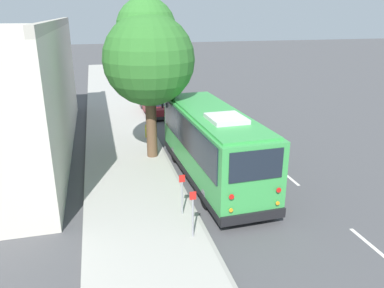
{
  "coord_description": "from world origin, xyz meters",
  "views": [
    {
      "loc": [
        -15.81,
        4.64,
        7.23
      ],
      "look_at": [
        0.46,
        0.47,
        1.3
      ],
      "focal_mm": 35.0,
      "sensor_mm": 36.0,
      "label": 1
    }
  ],
  "objects_px": {
    "parked_sedan_silver": "(133,71)",
    "parked_sedan_navy": "(128,64)",
    "sign_post_far": "(182,194)",
    "fire_hydrant": "(147,131)",
    "shuttle_bus": "(213,142)",
    "sign_post_near": "(193,214)",
    "parked_sedan_maroon": "(156,106)",
    "parked_sedan_gray": "(147,91)",
    "parked_sedan_blue": "(137,79)",
    "street_tree": "(148,54)"
  },
  "relations": [
    {
      "from": "parked_sedan_silver",
      "to": "parked_sedan_navy",
      "type": "relative_size",
      "value": 1.01
    },
    {
      "from": "sign_post_far",
      "to": "fire_hydrant",
      "type": "distance_m",
      "value": 9.32
    },
    {
      "from": "shuttle_bus",
      "to": "sign_post_near",
      "type": "relative_size",
      "value": 5.41
    },
    {
      "from": "parked_sedan_maroon",
      "to": "parked_sedan_navy",
      "type": "distance_m",
      "value": 24.85
    },
    {
      "from": "parked_sedan_gray",
      "to": "parked_sedan_blue",
      "type": "relative_size",
      "value": 1.12
    },
    {
      "from": "sign_post_near",
      "to": "sign_post_far",
      "type": "xyz_separation_m",
      "value": [
        1.56,
        -0.0,
        -0.05
      ]
    },
    {
      "from": "parked_sedan_maroon",
      "to": "parked_sedan_navy",
      "type": "bearing_deg",
      "value": -3.34
    },
    {
      "from": "sign_post_near",
      "to": "sign_post_far",
      "type": "height_order",
      "value": "sign_post_near"
    },
    {
      "from": "parked_sedan_silver",
      "to": "fire_hydrant",
      "type": "height_order",
      "value": "parked_sedan_silver"
    },
    {
      "from": "parked_sedan_maroon",
      "to": "sign_post_near",
      "type": "bearing_deg",
      "value": 171.93
    },
    {
      "from": "parked_sedan_gray",
      "to": "street_tree",
      "type": "height_order",
      "value": "street_tree"
    },
    {
      "from": "parked_sedan_navy",
      "to": "fire_hydrant",
      "type": "distance_m",
      "value": 30.69
    },
    {
      "from": "parked_sedan_gray",
      "to": "parked_sedan_maroon",
      "type": "bearing_deg",
      "value": -177.08
    },
    {
      "from": "street_tree",
      "to": "parked_sedan_navy",
      "type": "bearing_deg",
      "value": -3.05
    },
    {
      "from": "parked_sedan_silver",
      "to": "parked_sedan_blue",
      "type": "bearing_deg",
      "value": 174.76
    },
    {
      "from": "parked_sedan_navy",
      "to": "sign_post_far",
      "type": "relative_size",
      "value": 2.82
    },
    {
      "from": "parked_sedan_blue",
      "to": "parked_sedan_silver",
      "type": "bearing_deg",
      "value": -2.56
    },
    {
      "from": "parked_sedan_gray",
      "to": "fire_hydrant",
      "type": "height_order",
      "value": "parked_sedan_gray"
    },
    {
      "from": "sign_post_near",
      "to": "sign_post_far",
      "type": "distance_m",
      "value": 1.56
    },
    {
      "from": "parked_sedan_gray",
      "to": "street_tree",
      "type": "xyz_separation_m",
      "value": [
        -14.76,
        1.81,
        4.74
      ]
    },
    {
      "from": "parked_sedan_blue",
      "to": "sign_post_near",
      "type": "bearing_deg",
      "value": 176.81
    },
    {
      "from": "parked_sedan_gray",
      "to": "parked_sedan_silver",
      "type": "relative_size",
      "value": 1.08
    },
    {
      "from": "parked_sedan_silver",
      "to": "fire_hydrant",
      "type": "bearing_deg",
      "value": 172.93
    },
    {
      "from": "parked_sedan_gray",
      "to": "parked_sedan_silver",
      "type": "xyz_separation_m",
      "value": [
        11.98,
        -0.02,
        -0.01
      ]
    },
    {
      "from": "shuttle_bus",
      "to": "sign_post_far",
      "type": "relative_size",
      "value": 5.73
    },
    {
      "from": "shuttle_bus",
      "to": "sign_post_near",
      "type": "xyz_separation_m",
      "value": [
        -4.52,
        2.07,
        -0.81
      ]
    },
    {
      "from": "parked_sedan_maroon",
      "to": "sign_post_near",
      "type": "height_order",
      "value": "sign_post_near"
    },
    {
      "from": "sign_post_near",
      "to": "sign_post_far",
      "type": "bearing_deg",
      "value": -0.0
    },
    {
      "from": "sign_post_far",
      "to": "parked_sedan_gray",
      "type": "bearing_deg",
      "value": -4.43
    },
    {
      "from": "parked_sedan_maroon",
      "to": "parked_sedan_navy",
      "type": "height_order",
      "value": "parked_sedan_maroon"
    },
    {
      "from": "parked_sedan_navy",
      "to": "sign_post_far",
      "type": "height_order",
      "value": "sign_post_far"
    },
    {
      "from": "parked_sedan_gray",
      "to": "parked_sedan_navy",
      "type": "bearing_deg",
      "value": 4.46
    },
    {
      "from": "sign_post_far",
      "to": "street_tree",
      "type": "bearing_deg",
      "value": 1.6
    },
    {
      "from": "street_tree",
      "to": "sign_post_near",
      "type": "bearing_deg",
      "value": -178.72
    },
    {
      "from": "shuttle_bus",
      "to": "parked_sedan_blue",
      "type": "xyz_separation_m",
      "value": [
        24.66,
        0.63,
        -1.21
      ]
    },
    {
      "from": "parked_sedan_blue",
      "to": "fire_hydrant",
      "type": "bearing_deg",
      "value": 175.07
    },
    {
      "from": "sign_post_near",
      "to": "parked_sedan_gray",
      "type": "bearing_deg",
      "value": -4.12
    },
    {
      "from": "fire_hydrant",
      "to": "sign_post_near",
      "type": "bearing_deg",
      "value": -179.89
    },
    {
      "from": "parked_sedan_silver",
      "to": "shuttle_bus",
      "type": "bearing_deg",
      "value": 177.76
    },
    {
      "from": "parked_sedan_maroon",
      "to": "fire_hydrant",
      "type": "xyz_separation_m",
      "value": [
        -5.8,
        1.5,
        -0.07
      ]
    },
    {
      "from": "shuttle_bus",
      "to": "parked_sedan_navy",
      "type": "relative_size",
      "value": 2.03
    },
    {
      "from": "parked_sedan_blue",
      "to": "parked_sedan_silver",
      "type": "distance_m",
      "value": 5.44
    },
    {
      "from": "fire_hydrant",
      "to": "parked_sedan_navy",
      "type": "bearing_deg",
      "value": -3.06
    },
    {
      "from": "fire_hydrant",
      "to": "parked_sedan_silver",
      "type": "bearing_deg",
      "value": -4.04
    },
    {
      "from": "sign_post_far",
      "to": "shuttle_bus",
      "type": "bearing_deg",
      "value": -35.02
    },
    {
      "from": "street_tree",
      "to": "shuttle_bus",
      "type": "bearing_deg",
      "value": -146.11
    },
    {
      "from": "parked_sedan_gray",
      "to": "sign_post_near",
      "type": "xyz_separation_m",
      "value": [
        -22.62,
        1.63,
        0.38
      ]
    },
    {
      "from": "parked_sedan_gray",
      "to": "parked_sedan_navy",
      "type": "height_order",
      "value": "parked_sedan_gray"
    },
    {
      "from": "fire_hydrant",
      "to": "sign_post_far",
      "type": "bearing_deg",
      "value": -179.87
    },
    {
      "from": "shuttle_bus",
      "to": "fire_hydrant",
      "type": "bearing_deg",
      "value": 16.21
    }
  ]
}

